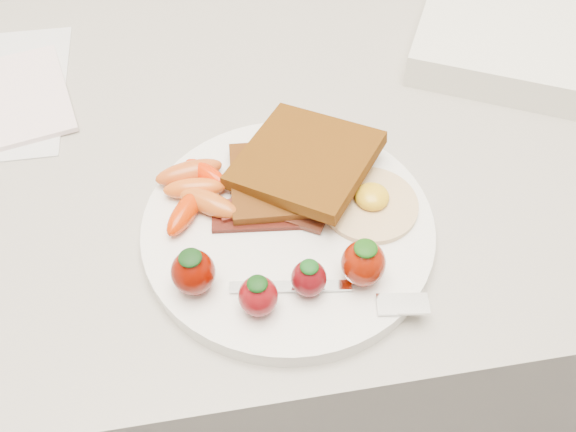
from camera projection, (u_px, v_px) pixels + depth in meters
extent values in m
cube|color=gray|center=(261.00, 334.00, 1.04)|extent=(2.00, 0.60, 0.90)
cylinder|color=white|center=(288.00, 229.00, 0.60)|extent=(0.27, 0.27, 0.02)
cube|color=#4C280D|center=(281.00, 181.00, 0.61)|extent=(0.10, 0.10, 0.01)
cube|color=#472C07|center=(306.00, 160.00, 0.61)|extent=(0.17, 0.17, 0.03)
cylinder|color=beige|center=(370.00, 204.00, 0.60)|extent=(0.11, 0.11, 0.01)
ellipsoid|color=gold|center=(372.00, 197.00, 0.60)|extent=(0.04, 0.04, 0.02)
cube|color=black|center=(262.00, 220.00, 0.59)|extent=(0.09, 0.03, 0.00)
cube|color=black|center=(278.00, 210.00, 0.59)|extent=(0.09, 0.07, 0.00)
cube|color=#491410|center=(268.00, 201.00, 0.60)|extent=(0.09, 0.03, 0.00)
ellipsoid|color=#D15315|center=(194.00, 189.00, 0.60)|extent=(0.06, 0.02, 0.02)
ellipsoid|color=#BE5217|center=(208.00, 203.00, 0.59)|extent=(0.07, 0.06, 0.02)
ellipsoid|color=#C42B00|center=(185.00, 212.00, 0.58)|extent=(0.05, 0.06, 0.02)
ellipsoid|color=red|center=(206.00, 174.00, 0.61)|extent=(0.05, 0.05, 0.02)
ellipsoid|color=#BD4B17|center=(189.00, 172.00, 0.61)|extent=(0.07, 0.03, 0.02)
ellipsoid|color=#5E0900|center=(193.00, 272.00, 0.53)|extent=(0.04, 0.04, 0.04)
ellipsoid|color=black|center=(190.00, 258.00, 0.51)|extent=(0.02, 0.02, 0.01)
ellipsoid|color=maroon|center=(258.00, 296.00, 0.52)|extent=(0.03, 0.03, 0.04)
ellipsoid|color=black|center=(257.00, 284.00, 0.50)|extent=(0.02, 0.02, 0.01)
ellipsoid|color=#58080C|center=(309.00, 278.00, 0.53)|extent=(0.03, 0.03, 0.03)
ellipsoid|color=#104411|center=(309.00, 267.00, 0.52)|extent=(0.02, 0.02, 0.01)
ellipsoid|color=#741102|center=(363.00, 263.00, 0.54)|extent=(0.04, 0.04, 0.04)
ellipsoid|color=#14440C|center=(366.00, 248.00, 0.52)|extent=(0.02, 0.02, 0.01)
cube|color=silver|center=(291.00, 286.00, 0.54)|extent=(0.10, 0.02, 0.00)
cube|color=silver|center=(403.00, 304.00, 0.53)|extent=(0.05, 0.03, 0.00)
cube|color=silver|center=(18.00, 97.00, 0.72)|extent=(0.14, 0.17, 0.01)
cube|color=silver|center=(535.00, 39.00, 0.76)|extent=(0.34, 0.31, 0.04)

